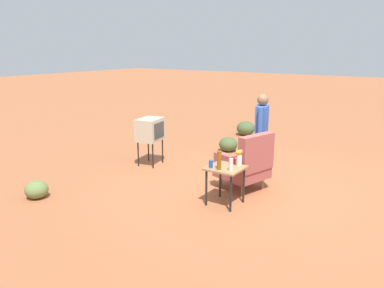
{
  "coord_description": "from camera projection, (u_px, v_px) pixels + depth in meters",
  "views": [
    {
      "loc": [
        6.09,
        2.73,
        2.51
      ],
      "look_at": [
        0.09,
        -1.35,
        0.65
      ],
      "focal_mm": 35.37,
      "sensor_mm": 36.0,
      "label": 1
    }
  ],
  "objects": [
    {
      "name": "flower_vase",
      "position": [
        239.0,
        157.0,
        6.13
      ],
      "size": [
        0.15,
        0.1,
        0.27
      ],
      "color": "silver",
      "rests_on": "side_table"
    },
    {
      "name": "person_standing",
      "position": [
        261.0,
        130.0,
        7.41
      ],
      "size": [
        0.55,
        0.31,
        1.64
      ],
      "color": "#2D3347",
      "rests_on": "ground"
    },
    {
      "name": "bottle_short_clear",
      "position": [
        231.0,
        165.0,
        5.88
      ],
      "size": [
        0.06,
        0.06,
        0.2
      ],
      "primitive_type": "cylinder",
      "color": "silver",
      "rests_on": "side_table"
    },
    {
      "name": "tv_on_stand",
      "position": [
        150.0,
        130.0,
        8.15
      ],
      "size": [
        0.67,
        0.54,
        1.03
      ],
      "color": "black",
      "rests_on": "ground"
    },
    {
      "name": "shrub_mid",
      "position": [
        246.0,
        128.0,
        11.07
      ],
      "size": [
        0.53,
        0.53,
        0.41
      ],
      "primitive_type": "ellipsoid",
      "color": "#475B33",
      "rests_on": "ground"
    },
    {
      "name": "soda_can_blue",
      "position": [
        211.0,
        164.0,
        6.05
      ],
      "size": [
        0.07,
        0.07,
        0.12
      ],
      "primitive_type": "cylinder",
      "color": "blue",
      "rests_on": "side_table"
    },
    {
      "name": "shrub_near",
      "position": [
        37.0,
        190.0,
        6.45
      ],
      "size": [
        0.39,
        0.39,
        0.3
      ],
      "primitive_type": "ellipsoid",
      "color": "olive",
      "rests_on": "ground"
    },
    {
      "name": "side_table",
      "position": [
        225.0,
        173.0,
        6.11
      ],
      "size": [
        0.56,
        0.56,
        0.64
      ],
      "color": "black",
      "rests_on": "ground"
    },
    {
      "name": "shrub_far",
      "position": [
        228.0,
        144.0,
        9.36
      ],
      "size": [
        0.46,
        0.46,
        0.36
      ],
      "primitive_type": "ellipsoid",
      "color": "#475B33",
      "rests_on": "ground"
    },
    {
      "name": "armchair",
      "position": [
        246.0,
        163.0,
        6.75
      ],
      "size": [
        0.95,
        0.96,
        1.06
      ],
      "color": "#937047",
      "rests_on": "ground"
    },
    {
      "name": "bottle_tall_amber",
      "position": [
        219.0,
        160.0,
        5.94
      ],
      "size": [
        0.07,
        0.07,
        0.3
      ],
      "primitive_type": "cylinder",
      "color": "brown",
      "rests_on": "side_table"
    },
    {
      "name": "ground_plane",
      "position": [
        255.0,
        187.0,
        6.98
      ],
      "size": [
        60.0,
        60.0,
        0.0
      ],
      "primitive_type": "plane",
      "color": "#A05B38"
    },
    {
      "name": "soda_can_red",
      "position": [
        233.0,
        160.0,
        6.24
      ],
      "size": [
        0.07,
        0.07,
        0.12
      ],
      "primitive_type": "cylinder",
      "color": "red",
      "rests_on": "side_table"
    }
  ]
}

